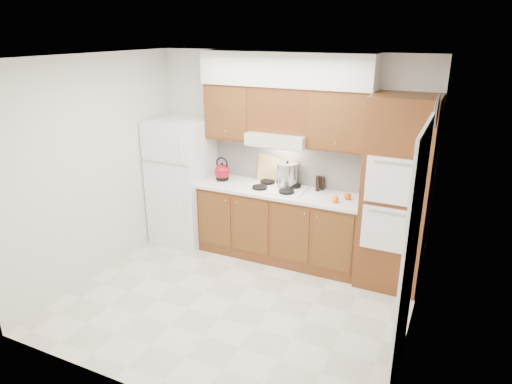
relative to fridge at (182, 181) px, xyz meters
The scene contains 26 objects.
floor 2.00m from the fridge, 39.06° to the right, with size 3.60×3.60×0.00m, color beige.
ceiling 2.51m from the fridge, 39.06° to the right, with size 3.60×3.60×0.00m, color white.
wall_back 1.52m from the fridge, 14.37° to the left, with size 3.60×0.02×2.60m, color silver.
wall_left 1.28m from the fridge, 109.11° to the right, with size 0.02×3.00×2.60m, color silver.
wall_right 3.43m from the fridge, 19.58° to the right, with size 0.02×3.00×2.60m, color silver.
fridge is the anchor object (origin of this frame).
base_cabinets 1.49m from the fridge, ahead, with size 2.11×0.60×0.90m, color brown.
countertop 1.43m from the fridge, ahead, with size 2.13×0.62×0.04m, color white.
backsplash 1.51m from the fridge, 13.56° to the left, with size 2.11×0.03×0.56m, color white.
oven_cabinet 2.86m from the fridge, ahead, with size 0.70×0.65×2.20m, color brown.
upper_cab_left 1.22m from the fridge, 15.78° to the left, with size 0.63×0.33×0.70m, color brown.
upper_cab_right 2.35m from the fridge, ahead, with size 0.73×0.33×0.70m, color brown.
range_hood 1.56m from the fridge, ahead, with size 0.75×0.45×0.15m, color silver.
upper_cab_over_hood 1.75m from the fridge, ahead, with size 0.75×0.33×0.55m, color brown.
soffit 2.11m from the fridge, ahead, with size 2.13×0.36×0.40m, color silver.
cooktop 1.38m from the fridge, ahead, with size 0.74×0.50×0.01m, color white.
doorway 3.53m from the fridge, 25.02° to the right, with size 0.02×0.90×2.10m, color black.
wall_clock 3.49m from the fridge, 10.48° to the right, with size 0.30×0.30×0.02m, color #3F3833.
kettle 0.63m from the fridge, ahead, with size 0.21×0.21×0.21m, color maroon.
cutting_board 1.25m from the fridge, 14.77° to the left, with size 0.32×0.02×0.43m, color tan.
stock_pot 1.50m from the fridge, ahead, with size 0.26×0.26×0.28m, color silver.
condiment_a 1.89m from the fridge, ahead, with size 0.05×0.05×0.20m, color black.
condiment_b 1.94m from the fridge, ahead, with size 0.05×0.05×0.17m, color black.
condiment_c 1.91m from the fridge, ahead, with size 0.06×0.06×0.16m, color black.
orange_near 2.19m from the fridge, ahead, with size 0.09×0.09×0.09m, color orange.
orange_far 2.30m from the fridge, ahead, with size 0.09×0.09×0.09m, color #DD610B.
Camera 1 is at (2.05, -3.83, 2.85)m, focal length 32.00 mm.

